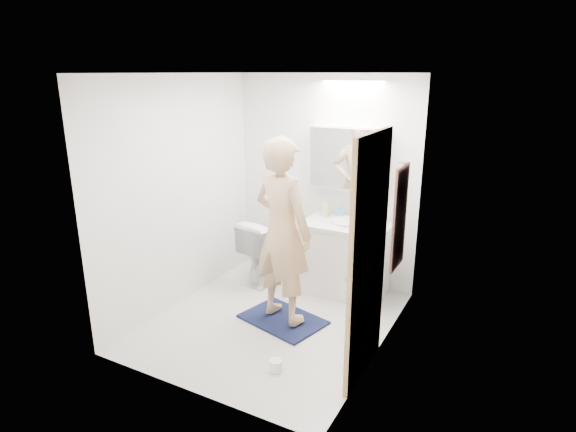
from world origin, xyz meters
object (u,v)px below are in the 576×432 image
Objects in this scene: medicine_cabinet at (348,158)px; toothbrush_cup at (365,218)px; person at (282,231)px; soap_bottle_b at (340,211)px; soap_bottle_a at (326,206)px; toilet_paper_roll at (276,365)px; toilet at (270,250)px; vanity_cabinet at (345,260)px.

toothbrush_cup is at bearing -11.09° from medicine_cabinet.
person is 11.38× the size of soap_bottle_b.
soap_bottle_a reaches higher than toilet_paper_roll.
medicine_cabinet is 3.80× the size of soap_bottle_a.
soap_bottle_a is at bearing -145.16° from toilet.
toilet_paper_roll is at bearing 129.04° from person.
soap_bottle_a is at bearing -169.94° from soap_bottle_b.
toilet reaches higher than toilet_paper_roll.
toilet is 1.85m from toilet_paper_roll.
soap_bottle_a is 2.56× the size of toothbrush_cup.
medicine_cabinet reaches higher than toilet_paper_roll.
person is at bearing -89.31° from soap_bottle_a.
medicine_cabinet is 1.14× the size of toilet.
toothbrush_cup is 2.00m from toilet_paper_roll.
toothbrush_cup is (0.48, 0.01, -0.07)m from soap_bottle_a.
vanity_cabinet is 0.49× the size of person.
soap_bottle_a is at bearing -74.83° from person.
soap_bottle_b reaches higher than toilet.
soap_bottle_a is (-0.31, 0.15, 0.55)m from vanity_cabinet.
vanity_cabinet reaches higher than toilet_paper_roll.
toilet is at bearing 121.54° from toilet_paper_roll.
medicine_cabinet reaches higher than vanity_cabinet.
toothbrush_cup is (1.07, 0.28, 0.48)m from toilet.
vanity_cabinet is at bearing -135.83° from toothbrush_cup.
soap_bottle_a is (0.59, 0.27, 0.55)m from toilet.
vanity_cabinet is 0.91m from toilet.
person is 7.86× the size of soap_bottle_a.
soap_bottle_b is at bearing -83.73° from person.
medicine_cabinet is 0.61m from soap_bottle_a.
toothbrush_cup is (0.26, -0.05, -0.64)m from medicine_cabinet.
soap_bottle_a is 0.48m from toothbrush_cup.
toilet_paper_roll is at bearing -93.61° from toothbrush_cup.
toothbrush_cup is (0.46, 1.06, -0.10)m from person.
soap_bottle_a is (-0.01, 1.05, -0.02)m from person.
vanity_cabinet is at bearing -162.04° from toilet.
toothbrush_cup reaches higher than vanity_cabinet.
medicine_cabinet is 1.42m from toilet.
person is at bearing 114.56° from toilet_paper_roll.
toilet is 0.42× the size of person.
vanity_cabinet is at bearing -51.53° from soap_bottle_b.
medicine_cabinet is 2.38m from toilet_paper_roll.
vanity_cabinet is 5.63× the size of soap_bottle_b.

